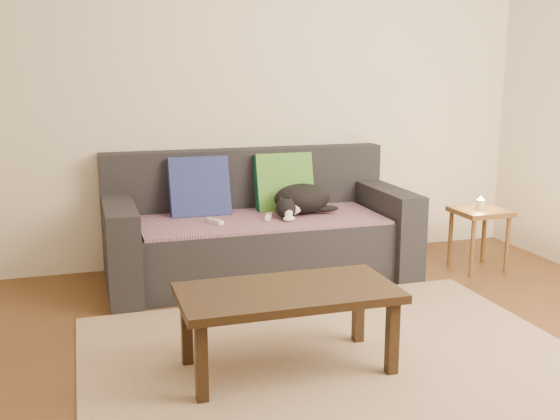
{
  "coord_description": "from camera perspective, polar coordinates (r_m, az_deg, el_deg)",
  "views": [
    {
      "loc": [
        -1.17,
        -2.75,
        1.45
      ],
      "look_at": [
        0.05,
        1.2,
        0.55
      ],
      "focal_mm": 42.0,
      "sensor_mm": 36.0,
      "label": 1
    }
  ],
  "objects": [
    {
      "name": "rug",
      "position": [
        3.45,
        4.47,
        -12.52
      ],
      "size": [
        2.5,
        1.8,
        0.01
      ],
      "primitive_type": "cube",
      "color": "tan",
      "rests_on": "ground"
    },
    {
      "name": "wii_remote_a",
      "position": [
        4.36,
        -5.67,
        -1.0
      ],
      "size": [
        0.09,
        0.15,
        0.03
      ],
      "primitive_type": "cube",
      "rotation": [
        0.0,
        0.0,
        1.97
      ],
      "color": "white",
      "rests_on": "throw_blanket"
    },
    {
      "name": "throw_blanket",
      "position": [
        4.51,
        -1.66,
        -0.81
      ],
      "size": [
        1.66,
        0.74,
        0.02
      ],
      "primitive_type": "cube",
      "color": "#402648",
      "rests_on": "sofa"
    },
    {
      "name": "wii_remote_b",
      "position": [
        4.48,
        -0.98,
        -0.57
      ],
      "size": [
        0.09,
        0.15,
        0.03
      ],
      "primitive_type": "cube",
      "rotation": [
        0.0,
        0.0,
        1.17
      ],
      "color": "white",
      "rests_on": "throw_blanket"
    },
    {
      "name": "sofa",
      "position": [
        4.62,
        -1.96,
        -2.02
      ],
      "size": [
        2.1,
        0.94,
        0.87
      ],
      "color": "#232328",
      "rests_on": "ground"
    },
    {
      "name": "cat",
      "position": [
        4.61,
        1.82,
        0.9
      ],
      "size": [
        0.49,
        0.4,
        0.21
      ],
      "rotation": [
        0.0,
        0.0,
        0.11
      ],
      "color": "black",
      "rests_on": "throw_blanket"
    },
    {
      "name": "coffee_table",
      "position": [
        3.16,
        0.68,
        -7.78
      ],
      "size": [
        1.04,
        0.52,
        0.42
      ],
      "color": "#2F2012",
      "rests_on": "rug"
    },
    {
      "name": "side_table",
      "position": [
        4.97,
        17.0,
        -0.82
      ],
      "size": [
        0.36,
        0.36,
        0.45
      ],
      "color": "brown",
      "rests_on": "ground"
    },
    {
      "name": "cushion_green",
      "position": [
        4.78,
        0.34,
        2.39
      ],
      "size": [
        0.42,
        0.21,
        0.44
      ],
      "primitive_type": "cube",
      "rotation": [
        -0.25,
        0.0,
        0.0
      ],
      "color": "#0B4C34",
      "rests_on": "throw_blanket"
    },
    {
      "name": "ground",
      "position": [
        3.32,
        5.45,
        -13.63
      ],
      "size": [
        4.5,
        4.5,
        0.0
      ],
      "primitive_type": "plane",
      "color": "brown",
      "rests_on": "ground"
    },
    {
      "name": "cushion_navy",
      "position": [
        4.64,
        -7.05,
        1.99
      ],
      "size": [
        0.42,
        0.22,
        0.43
      ],
      "primitive_type": "cube",
      "rotation": [
        -0.29,
        0.0,
        0.0
      ],
      "color": "navy",
      "rests_on": "throw_blanket"
    },
    {
      "name": "back_wall",
      "position": [
        4.9,
        -3.38,
        10.49
      ],
      "size": [
        4.5,
        0.04,
        2.6
      ],
      "primitive_type": "cube",
      "color": "beige",
      "rests_on": "ground"
    },
    {
      "name": "candle",
      "position": [
        4.94,
        17.08,
        0.49
      ],
      "size": [
        0.06,
        0.06,
        0.09
      ],
      "color": "beige",
      "rests_on": "side_table"
    }
  ]
}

